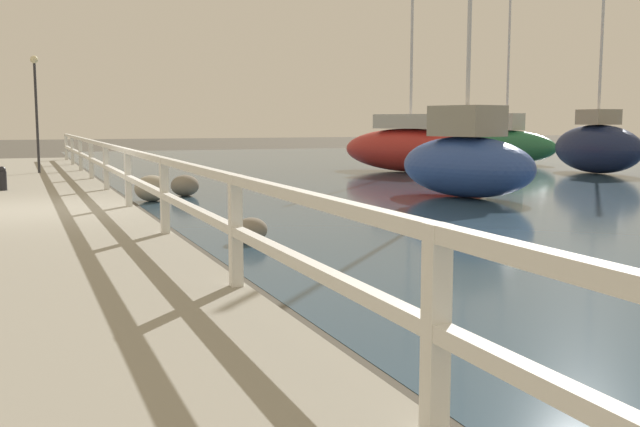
# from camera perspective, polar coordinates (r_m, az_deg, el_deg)

# --- Properties ---
(ground_plane) EXTENTS (120.00, 120.00, 0.00)m
(ground_plane) POSITION_cam_1_polar(r_m,az_deg,el_deg) (12.59, -21.27, -0.91)
(ground_plane) COLOR #4C473D
(dock_walkway) EXTENTS (3.28, 36.00, 0.25)m
(dock_walkway) POSITION_cam_1_polar(r_m,az_deg,el_deg) (12.58, -21.30, -0.34)
(dock_walkway) COLOR gray
(dock_walkway) RESTS_ON ground
(railing) EXTENTS (0.10, 32.50, 0.94)m
(railing) POSITION_cam_1_polar(r_m,az_deg,el_deg) (12.62, -14.43, 3.48)
(railing) COLOR white
(railing) RESTS_ON dock_walkway
(boulder_far_strip) EXTENTS (0.72, 0.65, 0.54)m
(boulder_far_strip) POSITION_cam_1_polar(r_m,az_deg,el_deg) (15.76, -12.68, 1.89)
(boulder_far_strip) COLOR gray
(boulder_far_strip) RESTS_ON ground
(boulder_upstream) EXTENTS (0.62, 0.56, 0.47)m
(boulder_upstream) POSITION_cam_1_polar(r_m,az_deg,el_deg) (16.72, -10.25, 2.11)
(boulder_upstream) COLOR slate
(boulder_upstream) RESTS_ON ground
(boulder_mid_strip) EXTENTS (0.45, 0.40, 0.34)m
(boulder_mid_strip) POSITION_cam_1_polar(r_m,az_deg,el_deg) (10.22, -5.26, -1.24)
(boulder_mid_strip) COLOR slate
(boulder_mid_strip) RESTS_ON ground
(mooring_bollard) EXTENTS (0.16, 0.16, 0.49)m
(mooring_bollard) POSITION_cam_1_polar(r_m,az_deg,el_deg) (16.36, -23.04, 2.48)
(mooring_bollard) COLOR black
(mooring_bollard) RESTS_ON dock_walkway
(dock_lamp) EXTENTS (0.21, 0.21, 3.12)m
(dock_lamp) POSITION_cam_1_polar(r_m,az_deg,el_deg) (21.65, -20.84, 8.41)
(dock_lamp) COLOR #2D2D33
(dock_lamp) RESTS_ON dock_walkway
(sailboat_navy) EXTENTS (1.44, 3.81, 6.65)m
(sailboat_navy) POSITION_cam_1_polar(r_m,az_deg,el_deg) (25.26, 20.36, 4.80)
(sailboat_navy) COLOR #192347
(sailboat_navy) RESTS_ON water_surface
(sailboat_blue) EXTENTS (2.45, 3.73, 6.80)m
(sailboat_blue) POSITION_cam_1_polar(r_m,az_deg,el_deg) (16.42, 11.08, 3.98)
(sailboat_blue) COLOR #2D4C9E
(sailboat_blue) RESTS_ON water_surface
(sailboat_green) EXTENTS (1.62, 5.37, 7.02)m
(sailboat_green) POSITION_cam_1_polar(r_m,az_deg,el_deg) (30.75, 13.99, 5.18)
(sailboat_green) COLOR #236B42
(sailboat_green) RESTS_ON water_surface
(sailboat_red) EXTENTS (3.65, 5.50, 6.10)m
(sailboat_red) POSITION_cam_1_polar(r_m,az_deg,el_deg) (24.48, 6.89, 5.02)
(sailboat_red) COLOR red
(sailboat_red) RESTS_ON water_surface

